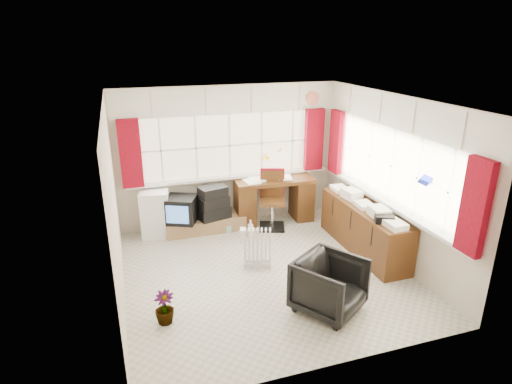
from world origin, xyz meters
TOP-DOWN VIEW (x-y plane):
  - ground at (0.00, 0.00)m, footprint 4.00×4.00m
  - room_walls at (0.00, 0.00)m, footprint 4.00×4.00m
  - window_back at (0.00, 1.94)m, footprint 3.70×0.12m
  - window_right at (1.94, 0.00)m, footprint 0.12×3.70m
  - curtains at (0.92, 0.93)m, footprint 3.83×3.83m
  - overhead_cabinets at (0.98, 0.98)m, footprint 3.98×3.98m
  - desk at (0.76, 1.80)m, footprint 1.48×0.79m
  - desk_lamp at (0.96, 2.05)m, footprint 0.18×0.16m
  - task_chair at (0.65, 1.54)m, footprint 0.56×0.58m
  - office_chair at (0.45, -1.10)m, footprint 1.06×1.07m
  - radiator at (-0.06, 0.21)m, footprint 0.44×0.29m
  - credenza at (1.73, 0.20)m, footprint 0.50×2.00m
  - file_tray at (1.69, -0.33)m, footprint 0.38×0.41m
  - tv_bench at (-0.55, 1.72)m, footprint 1.40×0.50m
  - crt_tv at (-0.97, 1.65)m, footprint 0.64×0.62m
  - hifi_stack at (-0.41, 1.65)m, footprint 0.62×0.48m
  - mini_fridge at (-1.39, 1.80)m, footprint 0.55×0.55m
  - spray_bottle_a at (0.15, 1.23)m, footprint 0.13×0.13m
  - spray_bottle_b at (-0.18, 1.49)m, footprint 0.09×0.10m
  - flower_vase at (-1.54, -0.73)m, footprint 0.31×0.31m

SIDE VIEW (x-z plane):
  - ground at x=0.00m, z-range 0.00..0.00m
  - spray_bottle_b at x=-0.18m, z-range 0.00..0.20m
  - tv_bench at x=-0.55m, z-range 0.00..0.25m
  - spray_bottle_a at x=0.15m, z-range 0.00..0.30m
  - flower_vase at x=-1.54m, z-range 0.00..0.42m
  - radiator at x=-0.06m, z-range -0.06..0.56m
  - office_chair at x=0.45m, z-range 0.00..0.71m
  - credenza at x=1.73m, z-range -0.03..0.82m
  - mini_fridge at x=-1.39m, z-range 0.00..0.81m
  - desk at x=0.76m, z-range 0.03..0.89m
  - crt_tv at x=-0.97m, z-range 0.25..0.70m
  - hifi_stack at x=-0.41m, z-range 0.23..0.81m
  - task_chair at x=0.65m, z-range 0.03..1.09m
  - file_tray at x=1.69m, z-range 0.75..0.86m
  - window_back at x=0.00m, z-range -0.85..2.75m
  - window_right at x=1.94m, z-range -0.85..2.75m
  - desk_lamp at x=0.96m, z-range 0.92..1.39m
  - curtains at x=0.92m, z-range 0.88..2.03m
  - room_walls at x=0.00m, z-range -0.50..3.50m
  - overhead_cabinets at x=0.98m, z-range 2.01..2.49m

